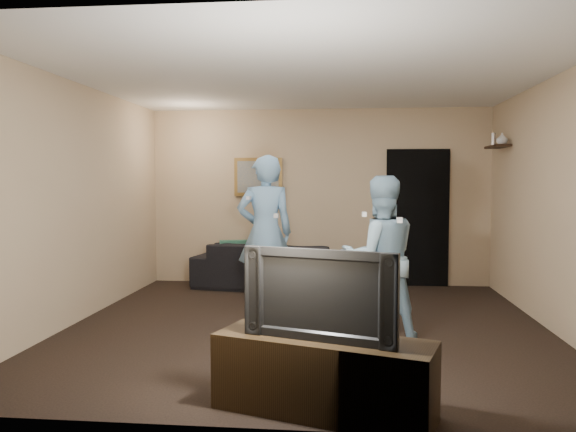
# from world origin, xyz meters

# --- Properties ---
(ground) EXTENTS (5.00, 5.00, 0.00)m
(ground) POSITION_xyz_m (0.00, 0.00, 0.00)
(ground) COLOR black
(ground) RESTS_ON ground
(ceiling) EXTENTS (5.00, 5.00, 0.04)m
(ceiling) POSITION_xyz_m (0.00, 0.00, 2.60)
(ceiling) COLOR silver
(ceiling) RESTS_ON wall_back
(wall_back) EXTENTS (5.00, 0.04, 2.60)m
(wall_back) POSITION_xyz_m (0.00, 2.50, 1.30)
(wall_back) COLOR tan
(wall_back) RESTS_ON ground
(wall_front) EXTENTS (5.00, 0.04, 2.60)m
(wall_front) POSITION_xyz_m (0.00, -2.50, 1.30)
(wall_front) COLOR tan
(wall_front) RESTS_ON ground
(wall_left) EXTENTS (0.04, 5.00, 2.60)m
(wall_left) POSITION_xyz_m (-2.50, 0.00, 1.30)
(wall_left) COLOR tan
(wall_left) RESTS_ON ground
(wall_right) EXTENTS (0.04, 5.00, 2.60)m
(wall_right) POSITION_xyz_m (2.50, 0.00, 1.30)
(wall_right) COLOR tan
(wall_right) RESTS_ON ground
(sofa) EXTENTS (2.37, 1.24, 0.66)m
(sofa) POSITION_xyz_m (-0.61, 2.06, 0.33)
(sofa) COLOR black
(sofa) RESTS_ON ground
(throw_pillow) EXTENTS (0.43, 0.22, 0.41)m
(throw_pillow) POSITION_xyz_m (-1.19, 2.06, 0.48)
(throw_pillow) COLOR #1C5441
(throw_pillow) RESTS_ON sofa
(painting_frame) EXTENTS (0.72, 0.05, 0.57)m
(painting_frame) POSITION_xyz_m (-0.90, 2.48, 1.60)
(painting_frame) COLOR olive
(painting_frame) RESTS_ON wall_back
(painting_canvas) EXTENTS (0.62, 0.01, 0.47)m
(painting_canvas) POSITION_xyz_m (-0.90, 2.45, 1.60)
(painting_canvas) COLOR slate
(painting_canvas) RESTS_ON painting_frame
(doorway) EXTENTS (0.90, 0.06, 2.00)m
(doorway) POSITION_xyz_m (1.45, 2.47, 1.00)
(doorway) COLOR black
(doorway) RESTS_ON ground
(light_switch) EXTENTS (0.08, 0.02, 0.12)m
(light_switch) POSITION_xyz_m (0.85, 2.48, 1.30)
(light_switch) COLOR silver
(light_switch) RESTS_ON wall_back
(wall_shelf) EXTENTS (0.20, 0.60, 0.03)m
(wall_shelf) POSITION_xyz_m (2.39, 1.80, 1.99)
(wall_shelf) COLOR black
(wall_shelf) RESTS_ON wall_right
(shelf_vase) EXTENTS (0.16, 0.16, 0.15)m
(shelf_vase) POSITION_xyz_m (2.39, 1.60, 2.08)
(shelf_vase) COLOR silver
(shelf_vase) RESTS_ON wall_shelf
(shelf_figurine) EXTENTS (0.06, 0.06, 0.18)m
(shelf_figurine) POSITION_xyz_m (2.39, 2.02, 2.09)
(shelf_figurine) COLOR #BBBBC0
(shelf_figurine) RESTS_ON wall_shelf
(tv_console) EXTENTS (1.52, 0.89, 0.52)m
(tv_console) POSITION_xyz_m (0.26, -2.22, 0.25)
(tv_console) COLOR black
(tv_console) RESTS_ON ground
(television) EXTENTS (1.02, 0.45, 0.59)m
(television) POSITION_xyz_m (0.26, -2.22, 0.81)
(television) COLOR black
(television) RESTS_ON tv_console
(wii_player_left) EXTENTS (0.77, 0.61, 1.84)m
(wii_player_left) POSITION_xyz_m (-0.55, 0.74, 0.92)
(wii_player_left) COLOR #77A6CF
(wii_player_left) RESTS_ON ground
(wii_player_right) EXTENTS (0.88, 0.76, 1.59)m
(wii_player_right) POSITION_xyz_m (0.73, -0.45, 0.79)
(wii_player_right) COLOR #8EB6CE
(wii_player_right) RESTS_ON ground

